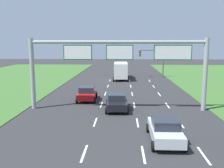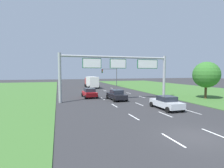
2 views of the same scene
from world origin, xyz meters
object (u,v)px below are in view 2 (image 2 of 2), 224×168
object	(u,v)px
car_lead_silver	(89,93)
car_near_red	(117,95)
car_mid_lane	(166,102)
traffic_light_mast	(111,74)
box_truck	(91,82)
sign_gantry	(118,68)
roadside_tree_mid	(206,75)

from	to	relation	value
car_lead_silver	car_near_red	bearing A→B (deg)	-50.76
car_mid_lane	traffic_light_mast	xyz separation A→B (m)	(3.05, 32.62, 3.08)
box_truck	sign_gantry	size ratio (longest dim) A/B	0.50
car_near_red	box_truck	world-z (taller)	box_truck
box_truck	car_lead_silver	bearing A→B (deg)	-102.25
box_truck	sign_gantry	distance (m)	22.24
car_near_red	roadside_tree_mid	bearing A→B (deg)	-13.70
car_near_red	traffic_light_mast	bearing A→B (deg)	73.58
box_truck	roadside_tree_mid	size ratio (longest dim) A/B	1.43
car_near_red	car_mid_lane	world-z (taller)	car_near_red
traffic_light_mast	roadside_tree_mid	world-z (taller)	roadside_tree_mid
traffic_light_mast	car_lead_silver	bearing A→B (deg)	-115.77
box_truck	traffic_light_mast	xyz separation A→B (m)	(6.25, 2.54, 2.19)
box_truck	car_near_red	bearing A→B (deg)	-91.16
roadside_tree_mid	car_near_red	bearing A→B (deg)	168.06
car_near_red	sign_gantry	distance (m)	4.17
car_lead_silver	box_truck	size ratio (longest dim) A/B	0.48
car_near_red	traffic_light_mast	world-z (taller)	traffic_light_mast
car_mid_lane	sign_gantry	xyz separation A→B (m)	(-3.07, 8.08, 4.17)
roadside_tree_mid	car_mid_lane	bearing A→B (deg)	-155.28
car_mid_lane	box_truck	bearing A→B (deg)	96.36
roadside_tree_mid	car_lead_silver	bearing A→B (deg)	158.47
car_lead_silver	roadside_tree_mid	xyz separation A→B (m)	(17.72, -6.99, 3.09)
box_truck	roadside_tree_mid	world-z (taller)	roadside_tree_mid
car_lead_silver	roadside_tree_mid	world-z (taller)	roadside_tree_mid
car_near_red	roadside_tree_mid	xyz separation A→B (m)	(14.20, -3.00, 3.10)
car_near_red	roadside_tree_mid	world-z (taller)	roadside_tree_mid
traffic_light_mast	roadside_tree_mid	size ratio (longest dim) A/B	0.93
car_lead_silver	car_mid_lane	bearing A→B (deg)	-62.16
sign_gantry	roadside_tree_mid	xyz separation A→B (m)	(13.87, -3.10, -1.06)
sign_gantry	traffic_light_mast	world-z (taller)	sign_gantry
box_truck	traffic_light_mast	size ratio (longest dim) A/B	1.53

